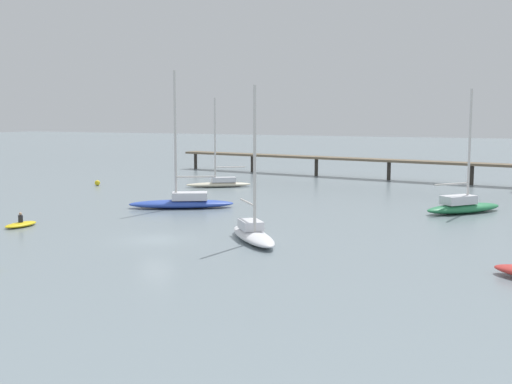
# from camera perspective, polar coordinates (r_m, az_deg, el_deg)

# --- Properties ---
(ground_plane) EXTENTS (400.00, 400.00, 0.00)m
(ground_plane) POSITION_cam_1_polar(r_m,az_deg,el_deg) (46.48, -8.68, -4.12)
(ground_plane) COLOR gray
(pier) EXTENTS (55.48, 11.10, 7.60)m
(pier) POSITION_cam_1_polar(r_m,az_deg,el_deg) (84.90, 17.59, 3.44)
(pier) COLOR brown
(pier) RESTS_ON ground_plane
(sailboat_green) EXTENTS (6.90, 7.71, 10.90)m
(sailboat_green) POSITION_cam_1_polar(r_m,az_deg,el_deg) (60.83, 17.51, -1.09)
(sailboat_green) COLOR #287F4C
(sailboat_green) RESTS_ON ground_plane
(sailboat_cream) EXTENTS (7.40, 5.77, 10.53)m
(sailboat_cream) POSITION_cam_1_polar(r_m,az_deg,el_deg) (78.23, -3.18, 0.91)
(sailboat_cream) COLOR beige
(sailboat_cream) RESTS_ON ground_plane
(sailboat_blue) EXTENTS (9.77, 6.99, 12.63)m
(sailboat_blue) POSITION_cam_1_polar(r_m,az_deg,el_deg) (61.43, -6.37, -0.75)
(sailboat_blue) COLOR #2D4CB7
(sailboat_blue) RESTS_ON ground_plane
(sailboat_white) EXTENTS (6.59, 7.24, 10.66)m
(sailboat_white) POSITION_cam_1_polar(r_m,az_deg,el_deg) (45.49, -0.28, -3.45)
(sailboat_white) COLOR white
(sailboat_white) RESTS_ON ground_plane
(dinghy_yellow) EXTENTS (1.39, 3.00, 1.14)m
(dinghy_yellow) POSITION_cam_1_polar(r_m,az_deg,el_deg) (54.29, -19.74, -2.64)
(dinghy_yellow) COLOR yellow
(dinghy_yellow) RESTS_ON ground_plane
(mooring_buoy_near) EXTENTS (0.65, 0.65, 0.65)m
(mooring_buoy_near) POSITION_cam_1_polar(r_m,az_deg,el_deg) (82.02, -13.60, 0.77)
(mooring_buoy_near) COLOR yellow
(mooring_buoy_near) RESTS_ON ground_plane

